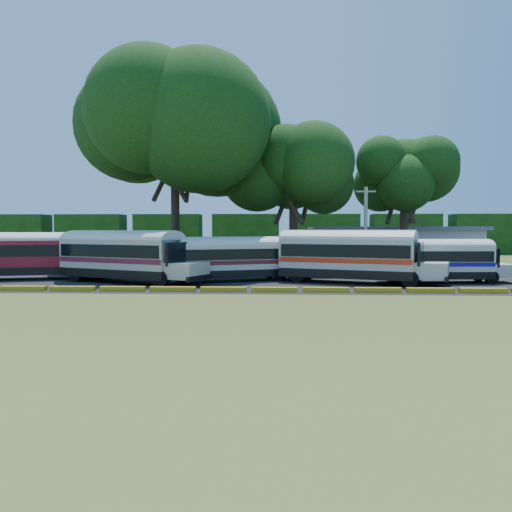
{
  "coord_description": "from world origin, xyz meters",
  "views": [
    {
      "loc": [
        4.6,
        -28.04,
        3.66
      ],
      "look_at": [
        3.21,
        6.0,
        1.86
      ],
      "focal_mm": 35.0,
      "sensor_mm": 36.0,
      "label": 1
    }
  ],
  "objects_px": {
    "bus_white_red": "(351,253)",
    "tree_west": "(174,119)",
    "bus_red": "(33,252)",
    "bus_cream_west": "(124,253)"
  },
  "relations": [
    {
      "from": "bus_white_red",
      "to": "tree_west",
      "type": "bearing_deg",
      "value": 161.07
    },
    {
      "from": "bus_red",
      "to": "tree_west",
      "type": "height_order",
      "value": "tree_west"
    },
    {
      "from": "bus_red",
      "to": "tree_west",
      "type": "bearing_deg",
      "value": 34.96
    },
    {
      "from": "bus_cream_west",
      "to": "bus_white_red",
      "type": "relative_size",
      "value": 0.98
    },
    {
      "from": "bus_cream_west",
      "to": "tree_west",
      "type": "height_order",
      "value": "tree_west"
    },
    {
      "from": "bus_white_red",
      "to": "tree_west",
      "type": "relative_size",
      "value": 0.57
    },
    {
      "from": "tree_west",
      "to": "bus_white_red",
      "type": "bearing_deg",
      "value": -40.3
    },
    {
      "from": "bus_red",
      "to": "tree_west",
      "type": "distance_m",
      "value": 18.01
    },
    {
      "from": "bus_cream_west",
      "to": "tree_west",
      "type": "xyz_separation_m",
      "value": [
        1.0,
        12.63,
        11.89
      ]
    },
    {
      "from": "bus_red",
      "to": "bus_white_red",
      "type": "xyz_separation_m",
      "value": [
        23.05,
        -1.88,
        0.07
      ]
    }
  ]
}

